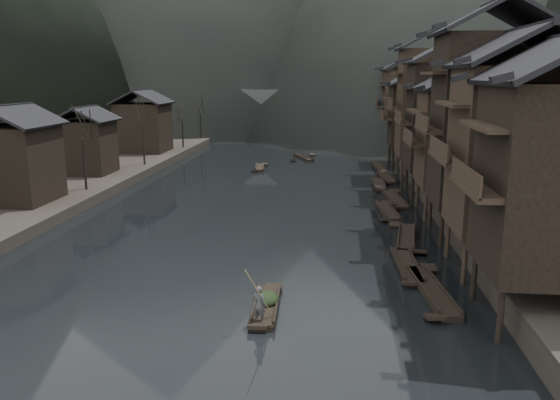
# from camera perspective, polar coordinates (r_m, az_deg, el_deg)

# --- Properties ---
(water) EXTENTS (300.00, 300.00, 0.00)m
(water) POSITION_cam_1_polar(r_m,az_deg,el_deg) (36.14, -5.33, -5.90)
(water) COLOR black
(water) RESTS_ON ground
(right_bank) EXTENTS (40.00, 200.00, 1.80)m
(right_bank) POSITION_cam_1_polar(r_m,az_deg,el_deg) (79.49, 26.64, 3.78)
(right_bank) COLOR #2D2823
(right_bank) RESTS_ON ground
(left_bank) EXTENTS (40.00, 200.00, 1.20)m
(left_bank) POSITION_cam_1_polar(r_m,az_deg,el_deg) (85.31, -23.61, 4.40)
(left_bank) COLOR #2D2823
(left_bank) RESTS_ON ground
(stilt_houses) EXTENTS (9.00, 67.60, 16.82)m
(stilt_houses) POSITION_cam_1_polar(r_m,az_deg,el_deg) (53.78, 17.36, 9.73)
(stilt_houses) COLOR black
(stilt_houses) RESTS_ON ground
(left_houses) EXTENTS (8.10, 53.20, 8.73)m
(left_houses) POSITION_cam_1_polar(r_m,az_deg,el_deg) (60.50, -21.13, 6.39)
(left_houses) COLOR black
(left_houses) RESTS_ON left_bank
(bare_trees) EXTENTS (3.52, 73.18, 7.03)m
(bare_trees) POSITION_cam_1_polar(r_m,az_deg,el_deg) (61.05, -17.25, 7.10)
(bare_trees) COLOR black
(bare_trees) RESTS_ON left_bank
(moored_sampans) EXTENTS (2.90, 49.46, 0.47)m
(moored_sampans) POSITION_cam_1_polar(r_m,az_deg,el_deg) (49.84, 11.68, -0.61)
(moored_sampans) COLOR black
(moored_sampans) RESTS_ON water
(midriver_boats) EXTENTS (9.82, 39.85, 0.45)m
(midriver_boats) POSITION_cam_1_polar(r_m,az_deg,el_deg) (84.44, 2.31, 5.12)
(midriver_boats) COLOR black
(midriver_boats) RESTS_ON water
(stone_bridge) EXTENTS (40.00, 6.00, 9.00)m
(stone_bridge) POSITION_cam_1_polar(r_m,az_deg,el_deg) (105.96, 2.20, 9.37)
(stone_bridge) COLOR #4C4C4F
(stone_bridge) RESTS_ON ground
(hero_sampan) EXTENTS (1.36, 5.55, 0.44)m
(hero_sampan) POSITION_cam_1_polar(r_m,az_deg,el_deg) (28.21, -1.45, -10.96)
(hero_sampan) COLOR black
(hero_sampan) RESTS_ON water
(cargo_heap) EXTENTS (1.22, 1.59, 0.73)m
(cargo_heap) POSITION_cam_1_polar(r_m,az_deg,el_deg) (28.20, -1.37, -9.63)
(cargo_heap) COLOR black
(cargo_heap) RESTS_ON hero_sampan
(boatman) EXTENTS (0.78, 0.65, 1.83)m
(boatman) POSITION_cam_1_polar(r_m,az_deg,el_deg) (26.01, -2.18, -10.34)
(boatman) COLOR #4C4C4E
(boatman) RESTS_ON hero_sampan
(bamboo_pole) EXTENTS (1.47, 1.78, 3.60)m
(bamboo_pole) POSITION_cam_1_polar(r_m,az_deg,el_deg) (25.03, -1.78, -4.65)
(bamboo_pole) COLOR #8C7A51
(bamboo_pole) RESTS_ON boatman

